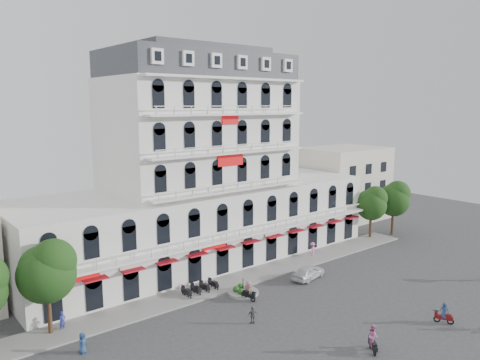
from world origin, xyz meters
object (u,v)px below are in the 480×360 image
(rider_southwest, at_px, (373,338))
(rider_east, at_px, (444,313))
(parked_car, at_px, (308,272))
(rider_center, at_px, (248,290))

(rider_southwest, xyz_separation_m, rider_east, (8.98, -1.03, -0.27))
(rider_east, bearing_deg, parked_car, -20.29)
(rider_east, bearing_deg, rider_center, 9.48)
(parked_car, relative_size, rider_center, 2.25)
(parked_car, bearing_deg, rider_center, 82.36)
(rider_east, height_order, rider_center, rider_center)
(rider_center, bearing_deg, parked_car, 78.87)
(rider_southwest, bearing_deg, parked_car, 9.91)
(parked_car, height_order, rider_southwest, rider_southwest)
(rider_center, bearing_deg, rider_east, 22.48)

